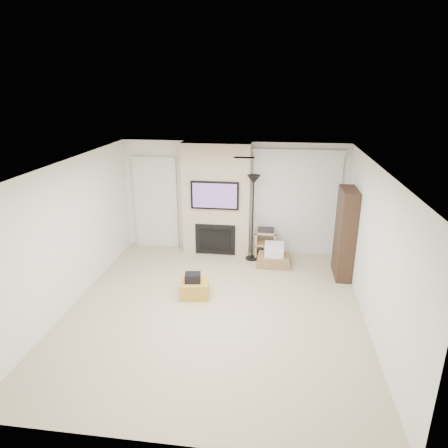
# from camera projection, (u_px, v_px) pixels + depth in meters

# --- Properties ---
(floor) EXTENTS (5.00, 5.50, 0.00)m
(floor) POSITION_uv_depth(u_px,v_px,m) (215.00, 310.00, 6.87)
(floor) COLOR tan
(floor) RESTS_ON ground
(ceiling) EXTENTS (5.00, 5.50, 0.00)m
(ceiling) POSITION_uv_depth(u_px,v_px,m) (214.00, 166.00, 6.04)
(ceiling) COLOR white
(ceiling) RESTS_ON wall_back
(wall_back) EXTENTS (5.00, 0.00, 2.50)m
(wall_back) POSITION_uv_depth(u_px,v_px,m) (233.00, 197.00, 9.02)
(wall_back) COLOR white
(wall_back) RESTS_ON ground
(wall_front) EXTENTS (5.00, 0.00, 2.50)m
(wall_front) POSITION_uv_depth(u_px,v_px,m) (170.00, 348.00, 3.88)
(wall_front) COLOR white
(wall_front) RESTS_ON ground
(wall_left) EXTENTS (0.00, 5.50, 2.50)m
(wall_left) POSITION_uv_depth(u_px,v_px,m) (69.00, 235.00, 6.76)
(wall_left) COLOR white
(wall_left) RESTS_ON ground
(wall_right) EXTENTS (0.00, 5.50, 2.50)m
(wall_right) POSITION_uv_depth(u_px,v_px,m) (374.00, 251.00, 6.14)
(wall_right) COLOR white
(wall_right) RESTS_ON ground
(hvac_vent) EXTENTS (0.35, 0.18, 0.01)m
(hvac_vent) POSITION_uv_depth(u_px,v_px,m) (244.00, 158.00, 6.74)
(hvac_vent) COLOR silver
(hvac_vent) RESTS_ON ceiling
(ottoman) EXTENTS (0.57, 0.57, 0.30)m
(ottoman) POSITION_uv_depth(u_px,v_px,m) (195.00, 288.00, 7.30)
(ottoman) COLOR #BF8E32
(ottoman) RESTS_ON floor
(black_bag) EXTENTS (0.31, 0.26, 0.16)m
(black_bag) POSITION_uv_depth(u_px,v_px,m) (193.00, 278.00, 7.18)
(black_bag) COLOR black
(black_bag) RESTS_ON ottoman
(fireplace_wall) EXTENTS (1.50, 0.47, 2.50)m
(fireplace_wall) POSITION_uv_depth(u_px,v_px,m) (216.00, 200.00, 8.88)
(fireplace_wall) COLOR tan
(fireplace_wall) RESTS_ON floor
(entry_door) EXTENTS (1.02, 0.11, 2.14)m
(entry_door) POSITION_uv_depth(u_px,v_px,m) (156.00, 203.00, 9.28)
(entry_door) COLOR silver
(entry_door) RESTS_ON floor
(vertical_blinds) EXTENTS (1.98, 0.10, 2.37)m
(vertical_blinds) POSITION_uv_depth(u_px,v_px,m) (296.00, 199.00, 8.79)
(vertical_blinds) COLOR silver
(vertical_blinds) RESTS_ON floor
(floor_lamp) EXTENTS (0.28, 0.28, 1.89)m
(floor_lamp) POSITION_uv_depth(u_px,v_px,m) (253.00, 194.00, 8.38)
(floor_lamp) COLOR black
(floor_lamp) RESTS_ON floor
(av_stand) EXTENTS (0.45, 0.38, 0.66)m
(av_stand) POSITION_uv_depth(u_px,v_px,m) (265.00, 242.00, 8.91)
(av_stand) COLOR tan
(av_stand) RESTS_ON floor
(box_stack) EXTENTS (0.73, 0.55, 0.49)m
(box_stack) POSITION_uv_depth(u_px,v_px,m) (274.00, 257.00, 8.52)
(box_stack) COLOR olive
(box_stack) RESTS_ON floor
(bookshelf) EXTENTS (0.30, 0.80, 1.80)m
(bookshelf) POSITION_uv_depth(u_px,v_px,m) (345.00, 233.00, 7.83)
(bookshelf) COLOR black
(bookshelf) RESTS_ON floor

